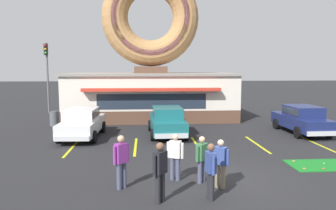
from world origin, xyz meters
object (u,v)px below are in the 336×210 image
object	(u,v)px
pedestrian_clipboard_woman	(211,169)
trash_bin	(54,118)
pedestrian_leather_jacket_man	(220,162)
traffic_light_pole	(47,68)
car_teal	(167,120)
pedestrian_hooded_kid	(202,157)
pedestrian_crossing_woman	(175,155)
car_white	(82,122)
pedestrian_beanie_man	(160,169)
pedestrian_blue_sweater_man	(121,159)
car_navy	(302,118)
golf_ball	(324,163)

from	to	relation	value
pedestrian_clipboard_woman	trash_bin	size ratio (longest dim) A/B	1.69
pedestrian_leather_jacket_man	traffic_light_pole	size ratio (longest dim) A/B	0.27
car_teal	traffic_light_pole	world-z (taller)	traffic_light_pole
pedestrian_hooded_kid	pedestrian_crossing_woman	distance (m)	0.90
pedestrian_clipboard_woman	traffic_light_pole	xyz separation A→B (m)	(-9.88, 18.87, 2.80)
car_white	pedestrian_clipboard_woman	world-z (taller)	pedestrian_clipboard_woman
trash_bin	pedestrian_leather_jacket_man	bearing A→B (deg)	-54.75
pedestrian_leather_jacket_man	pedestrian_beanie_man	distance (m)	2.19
trash_bin	pedestrian_blue_sweater_man	bearing A→B (deg)	-65.96
pedestrian_crossing_woman	pedestrian_leather_jacket_man	bearing A→B (deg)	-30.86
traffic_light_pole	pedestrian_crossing_woman	bearing A→B (deg)	-62.30
car_navy	pedestrian_blue_sweater_man	size ratio (longest dim) A/B	2.69
car_white	pedestrian_leather_jacket_man	distance (m)	9.74
pedestrian_blue_sweater_man	pedestrian_beanie_man	xyz separation A→B (m)	(1.16, -1.14, 0.02)
car_white	pedestrian_beanie_man	world-z (taller)	pedestrian_beanie_man
car_navy	traffic_light_pole	bearing A→B (deg)	150.03
car_white	car_navy	distance (m)	12.42
pedestrian_leather_jacket_man	trash_bin	world-z (taller)	pedestrian_leather_jacket_man
car_teal	pedestrian_blue_sweater_man	world-z (taller)	pedestrian_blue_sweater_man
pedestrian_clipboard_woman	pedestrian_beanie_man	distance (m)	1.46
pedestrian_clipboard_woman	traffic_light_pole	world-z (taller)	traffic_light_pole
golf_ball	pedestrian_clipboard_woman	size ratio (longest dim) A/B	0.03
car_navy	pedestrian_clipboard_woman	distance (m)	11.54
pedestrian_clipboard_woman	pedestrian_crossing_woman	distance (m)	1.90
golf_ball	car_white	bearing A→B (deg)	151.05
car_teal	pedestrian_blue_sweater_man	xyz separation A→B (m)	(-1.99, -8.00, 0.08)
traffic_light_pole	pedestrian_clipboard_woman	bearing A→B (deg)	-62.36
pedestrian_clipboard_woman	pedestrian_crossing_woman	xyz separation A→B (m)	(-0.86, 1.69, -0.03)
pedestrian_hooded_kid	pedestrian_blue_sweater_man	bearing A→B (deg)	-171.47
pedestrian_clipboard_woman	traffic_light_pole	distance (m)	21.49
car_white	pedestrian_blue_sweater_man	xyz separation A→B (m)	(2.64, -7.71, 0.08)
pedestrian_beanie_man	pedestrian_crossing_woman	xyz separation A→B (m)	(0.59, 1.80, -0.09)
pedestrian_hooded_kid	pedestrian_leather_jacket_man	bearing A→B (deg)	-47.68
pedestrian_clipboard_woman	pedestrian_beanie_man	bearing A→B (deg)	-175.61
pedestrian_crossing_woman	traffic_light_pole	xyz separation A→B (m)	(-9.02, 17.18, 2.83)
pedestrian_hooded_kid	golf_ball	bearing A→B (deg)	17.17
pedestrian_blue_sweater_man	pedestrian_leather_jacket_man	size ratio (longest dim) A/B	1.10
golf_ball	pedestrian_crossing_woman	bearing A→B (deg)	-167.56
pedestrian_hooded_kid	trash_bin	distance (m)	13.53
golf_ball	car_teal	size ratio (longest dim) A/B	0.01
car_navy	pedestrian_hooded_kid	bearing A→B (deg)	-133.27
pedestrian_hooded_kid	car_teal	bearing A→B (deg)	94.60
car_teal	pedestrian_hooded_kid	distance (m)	7.63
trash_bin	car_white	bearing A→B (deg)	-56.60
car_navy	pedestrian_blue_sweater_man	xyz separation A→B (m)	(-9.78, -8.01, 0.08)
pedestrian_beanie_man	pedestrian_hooded_kid	bearing A→B (deg)	46.63
pedestrian_leather_jacket_man	car_white	bearing A→B (deg)	126.10
pedestrian_blue_sweater_man	pedestrian_leather_jacket_man	bearing A→B (deg)	-2.80
pedestrian_leather_jacket_man	golf_ball	bearing A→B (deg)	24.65
golf_ball	pedestrian_beanie_man	xyz separation A→B (m)	(-6.58, -3.12, 0.91)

